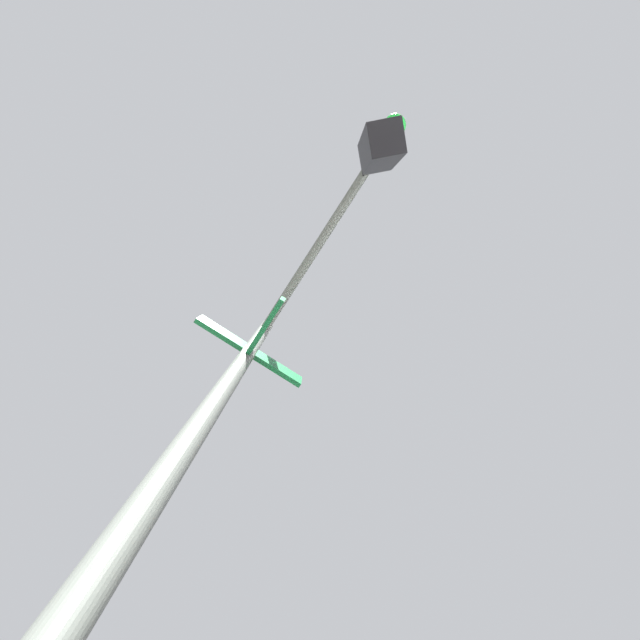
% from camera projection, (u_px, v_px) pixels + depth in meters
% --- Properties ---
extents(traffic_signal_near, '(2.07, 1.98, 5.83)m').
position_uv_depth(traffic_signal_near, '(308.00, 259.00, 3.10)').
color(traffic_signal_near, '#474C47').
rests_on(traffic_signal_near, ground_plane).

